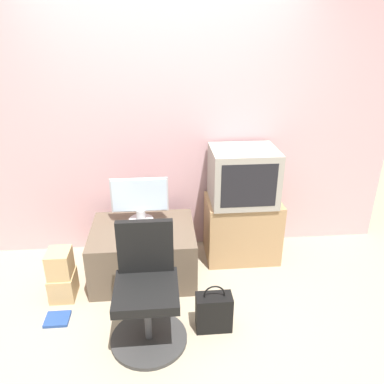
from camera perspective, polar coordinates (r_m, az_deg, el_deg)
The scene contains 13 objects.
ground_plane at distance 2.97m, azimuth -2.85°, elevation -21.02°, with size 12.00×12.00×0.00m, color tan.
wall_back at distance 3.52m, azimuth -4.21°, elevation 10.76°, with size 4.40×0.05×2.60m.
desk at distance 3.44m, azimuth -7.36°, elevation -9.03°, with size 0.91×0.72×0.48m.
side_stand at distance 3.69m, azimuth 7.59°, elevation -5.48°, with size 0.69×0.48×0.60m.
main_monitor at distance 3.36m, azimuth -7.95°, elevation -1.25°, with size 0.51×0.22×0.42m.
keyboard at distance 3.24m, azimuth -7.65°, elevation -6.20°, with size 0.33×0.13×0.01m.
mouse at distance 3.22m, azimuth -3.53°, elevation -6.03°, with size 0.06×0.03×0.03m.
crt_tv at distance 3.44m, azimuth 7.78°, elevation 2.48°, with size 0.59×0.50×0.50m.
office_chair at distance 2.74m, azimuth -6.89°, elevation -15.30°, with size 0.55×0.55×0.88m.
cardboard_box_lower at distance 3.41m, azimuth -19.01°, elevation -13.26°, with size 0.20×0.25×0.22m.
cardboard_box_upper at distance 3.29m, azimuth -19.53°, elevation -10.19°, with size 0.18×0.21×0.22m.
handbag at distance 2.93m, azimuth 3.35°, elevation -17.76°, with size 0.27×0.14×0.39m.
book at distance 3.25m, azimuth -19.83°, elevation -17.76°, with size 0.18×0.17×0.02m.
Camera 1 is at (-0.05, -2.11, 2.09)m, focal length 35.00 mm.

